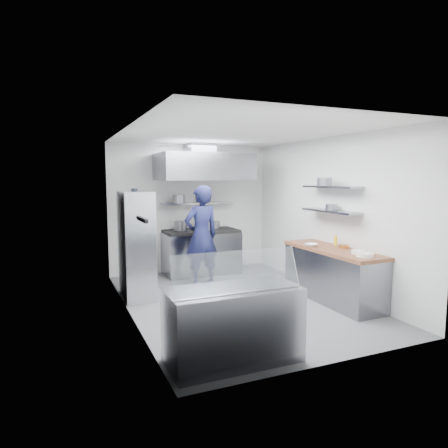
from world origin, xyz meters
name	(u,v)px	position (x,y,z in m)	size (l,w,h in m)	color
floor	(238,301)	(0.00, 0.00, 0.00)	(5.00, 5.00, 0.00)	#4D4D4F
ceiling	(239,133)	(0.00, 0.00, 2.80)	(5.00, 5.00, 0.00)	silver
wall_back	(191,208)	(0.00, 2.50, 1.40)	(3.60, 0.02, 2.80)	white
wall_front	(336,241)	(0.00, -2.50, 1.40)	(3.60, 0.02, 2.80)	white
wall_left	(128,224)	(-1.80, 0.00, 1.40)	(5.00, 0.02, 2.80)	white
wall_right	(327,215)	(1.80, 0.00, 1.40)	(5.00, 0.02, 2.80)	white
gas_range	(201,253)	(0.10, 2.10, 0.45)	(1.60, 0.80, 0.90)	gray
cooktop	(201,231)	(0.10, 2.10, 0.93)	(1.57, 0.78, 0.06)	black
stock_pot_left	(181,226)	(-0.34, 2.16, 1.06)	(0.27, 0.27, 0.20)	slate
stock_pot_mid	(204,224)	(0.17, 2.09, 1.08)	(0.38, 0.38, 0.24)	slate
stock_pot_right	(214,225)	(0.45, 2.21, 1.04)	(0.24, 0.24, 0.16)	slate
over_range_shelf	(197,203)	(0.10, 2.34, 1.52)	(1.60, 0.30, 0.04)	gray
shelf_pot_a	(178,199)	(-0.38, 2.16, 1.63)	(0.26, 0.26, 0.18)	slate
shelf_pot_b	(204,197)	(0.27, 2.38, 1.65)	(0.30, 0.30, 0.22)	slate
extractor_hood	(203,167)	(0.10, 1.93, 2.30)	(1.90, 1.15, 0.55)	gray
hood_duct	(200,149)	(0.10, 2.15, 2.68)	(0.55, 0.55, 0.24)	slate
red_firebox	(135,209)	(-1.25, 2.44, 1.42)	(0.22, 0.10, 0.26)	#B8140E
chef	(201,236)	(-0.23, 1.16, 0.97)	(0.71, 0.46, 1.94)	#14173C
wire_rack	(136,245)	(-1.53, 0.86, 0.93)	(0.50, 0.90, 1.85)	silver
rack_bin_a	(135,251)	(-1.53, 0.95, 0.80)	(0.16, 0.20, 0.18)	white
rack_bin_b	(131,221)	(-1.53, 1.31, 1.30)	(0.14, 0.19, 0.16)	yellow
rack_jar	(135,194)	(-1.48, 1.17, 1.80)	(0.12, 0.12, 0.18)	black
knife_strip	(142,219)	(-1.78, -0.90, 1.55)	(0.04, 0.55, 0.05)	black
prep_counter_base	(332,276)	(1.48, -0.60, 0.42)	(0.62, 2.00, 0.84)	gray
prep_counter_top	(333,250)	(1.48, -0.60, 0.87)	(0.65, 2.04, 0.06)	brown
plate_stack_a	(365,255)	(1.46, -1.38, 0.93)	(0.26, 0.26, 0.06)	white
plate_stack_b	(358,252)	(1.51, -1.16, 0.93)	(0.20, 0.20, 0.06)	white
copper_pan	(344,246)	(1.67, -0.65, 0.93)	(0.17, 0.17, 0.06)	#C97B38
squeeze_bottle	(336,241)	(1.69, -0.41, 0.99)	(0.06, 0.06, 0.18)	yellow
mixing_bowl	(311,245)	(1.25, -0.31, 0.93)	(0.21, 0.21, 0.05)	white
wall_shelf_lower	(331,211)	(1.64, -0.30, 1.50)	(0.30, 1.30, 0.04)	gray
wall_shelf_upper	(331,187)	(1.64, -0.30, 1.92)	(0.30, 1.30, 0.04)	gray
shelf_pot_c	(331,207)	(1.64, -0.32, 1.57)	(0.20, 0.20, 0.10)	slate
shelf_pot_d	(325,182)	(1.53, -0.26, 2.01)	(0.25, 0.25, 0.14)	slate
display_case	(233,325)	(-1.00, -2.00, 0.42)	(1.50, 0.70, 0.85)	gray
display_glass	(238,271)	(-1.00, -2.12, 1.07)	(1.47, 0.02, 0.45)	silver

